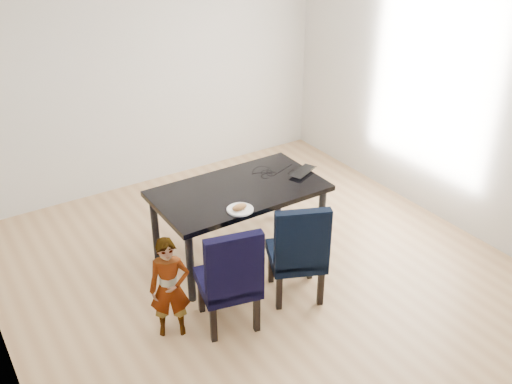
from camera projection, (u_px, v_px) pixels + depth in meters
floor at (268, 281)px, 5.34m from camera, size 4.50×5.00×0.01m
wall_back at (148, 73)px, 6.54m from camera, size 4.50×0.01×2.70m
wall_right at (454, 99)px, 5.76m from camera, size 0.01×5.00×2.70m
dining_table at (239, 222)px, 5.53m from camera, size 1.60×0.90×0.75m
chair_left at (227, 274)px, 4.62m from camera, size 0.56×0.58×0.97m
chair_right at (296, 248)px, 4.95m from camera, size 0.62×0.63×0.97m
child at (170, 288)px, 4.52m from camera, size 0.39×0.33×0.90m
plate at (240, 209)px, 4.99m from camera, size 0.31×0.31×0.01m
sandwich at (239, 207)px, 4.96m from camera, size 0.16×0.10×0.06m
laptop at (299, 171)px, 5.65m from camera, size 0.39×0.33×0.03m
cable_tangle at (269, 175)px, 5.60m from camera, size 0.18×0.18×0.01m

